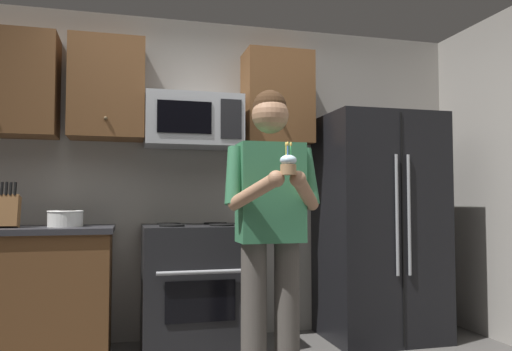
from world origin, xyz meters
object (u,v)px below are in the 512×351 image
knife_block (6,211)px  bowl_large_white (65,218)px  oven_range (194,287)px  person (271,219)px  refrigerator (379,226)px  cupcake (288,164)px  microwave (193,122)px

knife_block → bowl_large_white: size_ratio=1.30×
knife_block → bowl_large_white: knife_block is taller
oven_range → knife_block: knife_block is taller
person → knife_block: bearing=150.7°
knife_block → bowl_large_white: 0.38m
refrigerator → person: 1.48m
refrigerator → person: size_ratio=1.02×
refrigerator → cupcake: size_ratio=10.35×
knife_block → cupcake: size_ratio=1.84×
microwave → knife_block: 1.46m
refrigerator → bowl_large_white: refrigerator is taller
microwave → bowl_large_white: (-0.91, -0.11, -0.74)m
refrigerator → bowl_large_white: 2.42m
knife_block → cupcake: cupcake is taller
oven_range → bowl_large_white: size_ratio=3.78×
microwave → person: microwave is taller
bowl_large_white → cupcake: 1.80m
bowl_large_white → cupcake: size_ratio=1.42×
microwave → person: size_ratio=0.42×
microwave → person: (0.32, -1.05, -0.72)m
person → cupcake: (0.00, -0.33, 0.30)m
person → cupcake: person is taller
oven_range → knife_block: 1.41m
oven_range → refrigerator: (1.50, -0.04, 0.44)m
oven_range → refrigerator: size_ratio=0.52×
refrigerator → knife_block: bearing=179.8°
bowl_large_white → cupcake: bearing=-45.8°
cupcake → microwave: bearing=103.2°
bowl_large_white → cupcake: cupcake is taller
microwave → cupcake: microwave is taller
microwave → person: 1.32m
microwave → knife_block: (-1.29, -0.15, -0.68)m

